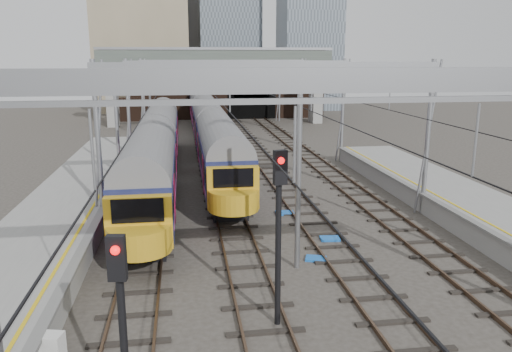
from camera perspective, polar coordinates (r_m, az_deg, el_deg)
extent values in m
plane|color=#38332D|center=(18.27, 6.12, -12.85)|extent=(160.00, 160.00, 0.00)
cube|color=gray|center=(20.69, -24.77, -9.17)|extent=(4.20, 55.00, 1.10)
cube|color=slate|center=(20.01, -19.23, -7.88)|extent=(0.35, 55.00, 0.12)
cube|color=gold|center=(20.09, -20.66, -7.71)|extent=(0.12, 55.00, 0.01)
cube|color=#4C3828|center=(31.95, -12.54, -1.38)|extent=(0.08, 80.00, 0.16)
cube|color=#4C3828|center=(31.87, -9.96, -1.30)|extent=(0.08, 80.00, 0.16)
cube|color=black|center=(31.92, -11.25, -1.47)|extent=(2.40, 80.00, 0.14)
cube|color=#4C3828|center=(31.89, -5.36, -1.14)|extent=(0.08, 80.00, 0.16)
cube|color=#4C3828|center=(31.99, -2.78, -1.05)|extent=(0.08, 80.00, 0.16)
cube|color=black|center=(31.95, -4.07, -1.23)|extent=(2.40, 80.00, 0.14)
cube|color=#4C3828|center=(32.33, 1.74, -0.89)|extent=(0.08, 80.00, 0.16)
cube|color=#4C3828|center=(32.60, 4.23, -0.80)|extent=(0.08, 80.00, 0.16)
cube|color=black|center=(32.48, 2.99, -0.97)|extent=(2.40, 80.00, 0.14)
cube|color=#4C3828|center=(33.24, 8.54, -0.63)|extent=(0.08, 80.00, 0.16)
cube|color=#4C3828|center=(33.69, 10.89, -0.54)|extent=(0.08, 80.00, 0.16)
cube|color=black|center=(33.48, 9.72, -0.71)|extent=(2.40, 80.00, 0.14)
cube|color=gray|center=(10.73, 15.23, 10.54)|extent=(16.80, 0.28, 0.50)
cylinder|color=gray|center=(24.50, -17.56, 3.24)|extent=(0.24, 0.24, 8.00)
cylinder|color=gray|center=(27.20, 19.03, 4.08)|extent=(0.24, 0.24, 8.00)
cube|color=gray|center=(24.22, 1.77, 12.31)|extent=(16.80, 0.28, 0.50)
cylinder|color=gray|center=(38.26, -14.36, 6.88)|extent=(0.24, 0.24, 8.00)
cylinder|color=gray|center=(40.04, 9.87, 7.37)|extent=(0.24, 0.24, 8.00)
cube|color=gray|center=(38.08, -2.01, 12.68)|extent=(16.80, 0.28, 0.50)
cylinder|color=gray|center=(52.15, -12.84, 8.58)|extent=(0.24, 0.24, 8.00)
cylinder|color=gray|center=(53.47, 5.18, 8.97)|extent=(0.24, 0.24, 8.00)
cube|color=gray|center=(52.02, -3.78, 12.84)|extent=(16.80, 0.28, 0.50)
cylinder|color=gray|center=(64.09, -12.06, 9.45)|extent=(0.24, 0.24, 8.00)
cylinder|color=gray|center=(65.17, 2.70, 9.79)|extent=(0.24, 0.24, 8.00)
cube|color=gray|center=(63.98, -4.68, 12.92)|extent=(16.80, 0.28, 0.50)
cube|color=black|center=(30.99, -11.71, 8.38)|extent=(0.03, 80.00, 0.03)
cube|color=black|center=(31.03, -4.23, 8.62)|extent=(0.03, 80.00, 0.03)
cube|color=black|center=(31.57, 3.11, 8.72)|extent=(0.03, 80.00, 0.03)
cube|color=black|center=(32.60, 10.10, 8.68)|extent=(0.03, 80.00, 0.03)
cube|color=black|center=(68.22, -3.16, 10.36)|extent=(26.00, 2.00, 9.00)
cube|color=black|center=(67.68, -0.50, 8.74)|extent=(6.50, 0.10, 5.20)
cylinder|color=black|center=(67.52, -0.50, 10.94)|extent=(6.50, 0.10, 6.50)
cube|color=black|center=(67.41, -13.34, 7.43)|extent=(6.00, 1.50, 3.00)
cube|color=gray|center=(62.51, -16.15, 9.22)|extent=(1.20, 2.50, 8.20)
cube|color=gray|center=(64.19, 6.87, 9.74)|extent=(1.20, 2.50, 8.20)
cube|color=#525C53|center=(61.99, -4.57, 13.46)|extent=(28.00, 3.00, 1.40)
cube|color=gray|center=(62.00, -4.58, 14.29)|extent=(28.00, 3.00, 0.30)
cube|color=tan|center=(82.10, -12.83, 15.10)|extent=(14.00, 12.00, 22.00)
cube|color=#4C5660|center=(88.59, -3.16, 18.49)|extent=(10.00, 10.00, 32.00)
cube|color=gray|center=(95.87, -7.24, 13.83)|extent=(18.00, 14.00, 18.00)
cube|color=black|center=(52.90, -5.87, 4.93)|extent=(1.98, 58.83, 0.70)
cube|color=#131945|center=(52.67, -5.91, 6.84)|extent=(2.52, 58.83, 2.25)
cylinder|color=slate|center=(52.55, -5.94, 8.06)|extent=(2.47, 58.33, 2.47)
cube|color=black|center=(52.63, -5.92, 7.23)|extent=(2.54, 57.63, 0.68)
cube|color=#D9438B|center=(52.74, -5.90, 6.16)|extent=(2.54, 57.83, 0.11)
cube|color=gold|center=(23.61, -2.63, -1.42)|extent=(2.47, 0.60, 2.05)
cube|color=black|center=(23.32, -2.60, -0.22)|extent=(1.89, 0.08, 0.90)
cube|color=black|center=(33.85, -11.11, -0.03)|extent=(1.99, 29.33, 0.70)
cube|color=#131945|center=(33.49, -11.25, 2.93)|extent=(2.53, 29.33, 2.26)
cylinder|color=slate|center=(33.31, -11.34, 4.84)|extent=(2.48, 28.83, 2.48)
cube|color=black|center=(33.42, -11.28, 3.54)|extent=(2.55, 28.13, 0.68)
cube|color=#D9438B|center=(33.60, -11.20, 1.87)|extent=(2.55, 28.33, 0.11)
cube|color=gold|center=(19.15, -13.24, -5.31)|extent=(2.48, 0.60, 2.06)
cube|color=black|center=(18.83, -13.37, -3.88)|extent=(1.90, 0.08, 0.90)
cylinder|color=black|center=(10.80, -14.80, -18.86)|extent=(0.16, 0.16, 4.73)
cube|color=black|center=(9.71, -15.64, -9.01)|extent=(0.37, 0.23, 0.89)
sphere|color=red|center=(9.52, -15.80, -8.18)|extent=(0.18, 0.18, 0.18)
cylinder|color=black|center=(15.02, 2.55, -7.62)|extent=(0.18, 0.18, 5.34)
cube|color=black|center=(14.17, 2.79, 0.98)|extent=(0.42, 0.27, 1.00)
sphere|color=red|center=(14.01, 2.89, 1.76)|extent=(0.20, 0.20, 0.20)
cube|color=blue|center=(23.04, 8.44, -7.09)|extent=(0.92, 0.69, 0.10)
cube|color=blue|center=(20.78, 6.87, -9.37)|extent=(0.98, 0.84, 0.10)
cube|color=blue|center=(26.45, 3.30, -4.24)|extent=(0.99, 0.72, 0.11)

